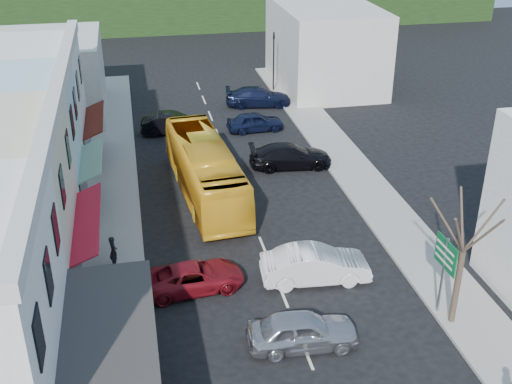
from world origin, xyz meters
name	(u,v)px	position (x,y,z in m)	size (l,w,h in m)	color
ground	(282,293)	(0.00, 0.00, 0.00)	(120.00, 120.00, 0.00)	black
sidewalk_left	(113,206)	(-7.50, 10.00, 0.07)	(3.00, 52.00, 0.15)	gray
sidewalk_right	(363,183)	(7.50, 10.00, 0.07)	(3.00, 52.00, 0.15)	gray
distant_block_left	(49,77)	(-12.00, 27.00, 3.00)	(8.00, 10.00, 6.00)	#B7B2A8
distant_block_right	(325,46)	(11.00, 30.00, 3.50)	(8.00, 12.00, 7.00)	#B7B2A8
bus	(205,171)	(-2.11, 10.54, 1.55)	(2.50, 11.60, 3.10)	yellow
car_silver	(303,332)	(-0.05, -3.64, 0.70)	(1.80, 4.40, 1.40)	#AFAEB3
car_white	(315,267)	(1.74, 0.73, 0.70)	(1.80, 4.40, 1.40)	silver
car_red	(195,276)	(-3.83, 1.16, 0.70)	(1.90, 4.60, 1.40)	maroon
car_black_near	(290,157)	(3.77, 13.44, 0.70)	(1.84, 4.50, 1.40)	black
car_navy_mid	(255,122)	(2.80, 20.18, 0.70)	(1.80, 4.40, 1.40)	black
car_black_far	(173,124)	(-3.12, 20.84, 0.70)	(1.80, 4.40, 1.40)	black
car_navy_far	(258,97)	(4.16, 25.67, 0.70)	(1.84, 4.50, 1.40)	black
pedestrian_left	(113,251)	(-7.42, 3.59, 1.00)	(0.60, 0.40, 1.70)	black
direction_sign	(442,277)	(6.23, -2.75, 1.88)	(0.24, 1.70, 3.76)	#075727
street_tree	(463,252)	(6.52, -3.50, 3.55)	(2.60, 2.60, 7.11)	#3D2E24
traffic_signal	(274,62)	(6.21, 29.13, 2.57)	(0.83, 1.14, 5.14)	black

